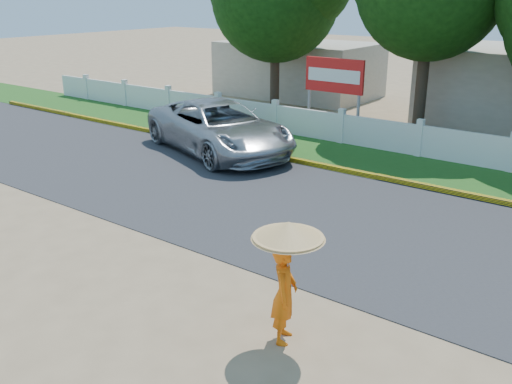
{
  "coord_description": "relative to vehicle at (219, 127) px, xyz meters",
  "views": [
    {
      "loc": [
        6.94,
        -7.17,
        5.37
      ],
      "look_at": [
        0.0,
        2.0,
        1.3
      ],
      "focal_mm": 40.0,
      "sensor_mm": 36.0,
      "label": 1
    }
  ],
  "objects": [
    {
      "name": "fence",
      "position": [
        5.79,
        3.67,
        -0.34
      ],
      "size": [
        40.0,
        0.1,
        1.1
      ],
      "primitive_type": "cube",
      "color": "silver",
      "rests_on": "ground"
    },
    {
      "name": "road",
      "position": [
        5.79,
        -3.03,
        -0.88
      ],
      "size": [
        60.0,
        7.0,
        0.02
      ],
      "primitive_type": "cube",
      "color": "#38383A",
      "rests_on": "ground"
    },
    {
      "name": "billboard",
      "position": [
        1.77,
        4.77,
        1.25
      ],
      "size": [
        2.5,
        0.13,
        2.95
      ],
      "color": "gray",
      "rests_on": "ground"
    },
    {
      "name": "grass_verge",
      "position": [
        5.79,
        2.22,
        -0.88
      ],
      "size": [
        60.0,
        3.5,
        0.03
      ],
      "primitive_type": "cube",
      "color": "#2D601E",
      "rests_on": "ground"
    },
    {
      "name": "ground",
      "position": [
        5.79,
        -7.53,
        -0.89
      ],
      "size": [
        120.0,
        120.0,
        0.0
      ],
      "primitive_type": "plane",
      "color": "#9E8460",
      "rests_on": "ground"
    },
    {
      "name": "building_far",
      "position": [
        -4.21,
        11.47,
        0.51
      ],
      "size": [
        8.0,
        5.0,
        2.8
      ],
      "primitive_type": "cube",
      "color": "#B7AD99",
      "rests_on": "ground"
    },
    {
      "name": "vehicle",
      "position": [
        0.0,
        0.0,
        0.0
      ],
      "size": [
        7.02,
        4.91,
        1.78
      ],
      "primitive_type": "imported",
      "rotation": [
        0.0,
        0.0,
        1.23
      ],
      "color": "#A4A7AC",
      "rests_on": "ground"
    },
    {
      "name": "monk_with_parasol",
      "position": [
        8.31,
        -8.08,
        0.47
      ],
      "size": [
        1.15,
        1.15,
        2.08
      ],
      "color": "orange",
      "rests_on": "ground"
    },
    {
      "name": "curb",
      "position": [
        5.79,
        0.52,
        -0.81
      ],
      "size": [
        40.0,
        0.18,
        0.16
      ],
      "primitive_type": "cube",
      "color": "yellow",
      "rests_on": "ground"
    }
  ]
}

